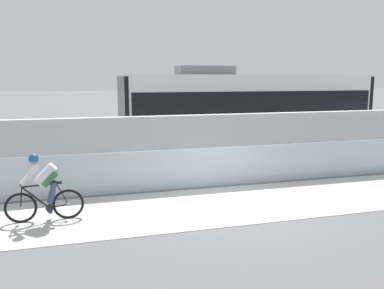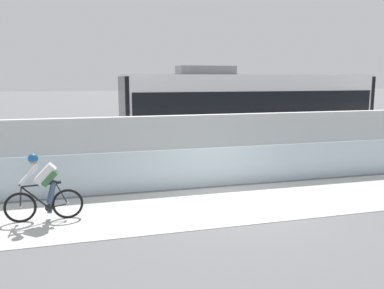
% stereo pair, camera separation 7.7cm
% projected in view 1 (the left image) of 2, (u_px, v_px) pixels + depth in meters
% --- Properties ---
extents(ground_plane, '(200.00, 200.00, 0.00)m').
position_uv_depth(ground_plane, '(233.00, 204.00, 10.83)').
color(ground_plane, slate).
extents(bike_path_deck, '(32.00, 3.20, 0.01)m').
position_uv_depth(bike_path_deck, '(233.00, 203.00, 10.83)').
color(bike_path_deck, beige).
rests_on(bike_path_deck, ground).
extents(glass_parapet, '(32.00, 0.05, 1.20)m').
position_uv_depth(glass_parapet, '(211.00, 167.00, 12.48)').
color(glass_parapet, silver).
rests_on(glass_parapet, ground).
extents(concrete_barrier_wall, '(32.00, 0.36, 2.05)m').
position_uv_depth(concrete_barrier_wall, '(195.00, 144.00, 14.12)').
color(concrete_barrier_wall, silver).
rests_on(concrete_barrier_wall, ground).
extents(tram_rail_near, '(32.00, 0.08, 0.01)m').
position_uv_depth(tram_rail_near, '(177.00, 160.00, 16.64)').
color(tram_rail_near, '#595654').
rests_on(tram_rail_near, ground).
extents(tram_rail_far, '(32.00, 0.08, 0.01)m').
position_uv_depth(tram_rail_far, '(169.00, 153.00, 18.00)').
color(tram_rail_far, '#595654').
rests_on(tram_rail_far, ground).
extents(tram, '(11.06, 2.54, 3.81)m').
position_uv_depth(tram, '(247.00, 110.00, 17.94)').
color(tram, silver).
rests_on(tram, ground).
extents(cyclist_on_bike, '(1.77, 0.58, 1.61)m').
position_uv_depth(cyclist_on_bike, '(44.00, 188.00, 9.40)').
color(cyclist_on_bike, black).
rests_on(cyclist_on_bike, ground).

